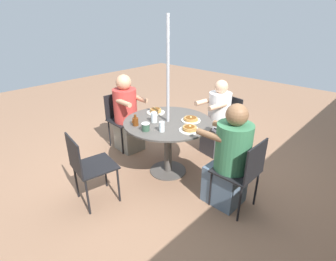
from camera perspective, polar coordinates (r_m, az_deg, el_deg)
name	(u,v)px	position (r m, az deg, el deg)	size (l,w,h in m)	color
ground_plane	(168,171)	(3.69, 0.00, -8.74)	(12.00, 12.00, 0.00)	#8C664C
patio_table	(168,132)	(3.41, 0.00, -0.33)	(1.14, 1.14, 0.75)	#4C4742
umbrella_pole	(168,102)	(3.26, 0.00, 6.24)	(0.04, 0.04, 2.01)	#ADADB2
patio_chair_north	(225,120)	(4.14, 12.24, 2.32)	(0.49, 0.49, 0.85)	black
diner_north	(217,121)	(4.01, 10.68, 2.09)	(0.54, 0.40, 1.14)	#3D3D42
patio_chair_east	(121,116)	(4.24, -10.19, 3.05)	(0.45, 0.45, 0.85)	black
diner_east	(127,117)	(4.10, -8.93, 3.01)	(0.38, 0.53, 1.19)	gray
patio_chair_south	(87,165)	(3.01, -17.16, -7.09)	(0.50, 0.50, 0.85)	black
patio_chair_west	(243,170)	(2.89, 15.98, -8.29)	(0.43, 0.43, 0.85)	black
diner_west	(229,161)	(2.94, 13.22, -6.45)	(0.38, 0.55, 1.20)	slate
pancake_plate_a	(191,119)	(3.37, 5.00, 2.44)	(0.25, 0.25, 0.06)	silver
pancake_plate_b	(156,111)	(3.63, -2.69, 4.26)	(0.25, 0.25, 0.07)	silver
pancake_plate_c	(190,129)	(3.08, 4.72, 0.33)	(0.25, 0.25, 0.06)	silver
syrup_bottle	(135,121)	(3.23, -7.12, 2.00)	(0.09, 0.07, 0.14)	#602D0F
coffee_cup	(146,127)	(3.07, -4.90, 0.78)	(0.10, 0.10, 0.09)	#33513D
drinking_glass_a	(162,127)	(3.04, -1.36, 0.84)	(0.07, 0.07, 0.12)	silver
drinking_glass_b	(154,117)	(3.31, -3.05, 2.91)	(0.08, 0.08, 0.13)	silver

